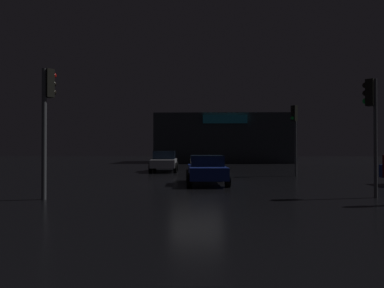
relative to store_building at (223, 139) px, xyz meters
The scene contains 7 objects.
ground_plane 27.92m from the store_building, 95.67° to the right, with size 120.00×120.00×0.00m, color black.
store_building is the anchor object (origin of this frame).
traffic_signal_main 32.80m from the store_building, 84.09° to the right, with size 0.43×0.41×4.09m.
traffic_signal_opposite 23.06m from the store_building, 82.21° to the right, with size 0.43×0.41×4.28m.
traffic_signal_cross_left 34.26m from the store_building, 102.88° to the right, with size 0.41×0.43×4.34m.
car_far 28.18m from the store_building, 94.63° to the right, with size 2.07×4.31×1.36m.
car_crossing 19.37m from the store_building, 105.76° to the right, with size 2.03×4.58×1.49m.
Camera 1 is at (0.29, -18.11, 1.70)m, focal length 35.19 mm.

